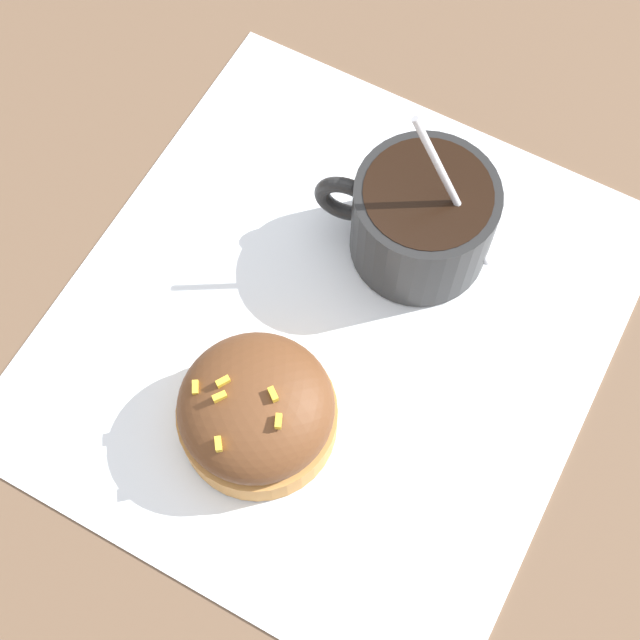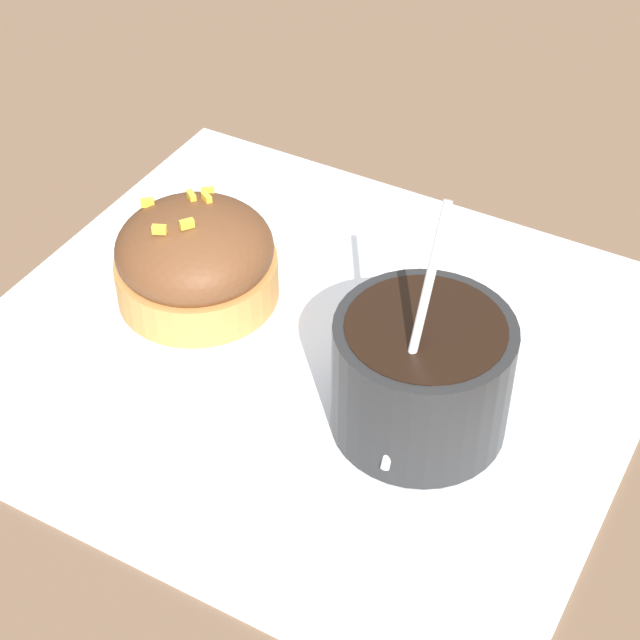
% 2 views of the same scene
% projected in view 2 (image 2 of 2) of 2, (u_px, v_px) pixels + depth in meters
% --- Properties ---
extents(ground_plane, '(3.00, 3.00, 0.00)m').
position_uv_depth(ground_plane, '(310.00, 350.00, 0.54)').
color(ground_plane, brown).
extents(paper_napkin, '(0.35, 0.33, 0.00)m').
position_uv_depth(paper_napkin, '(310.00, 348.00, 0.53)').
color(paper_napkin, white).
rests_on(paper_napkin, ground_plane).
extents(coffee_cup, '(0.08, 0.11, 0.12)m').
position_uv_depth(coffee_cup, '(423.00, 370.00, 0.47)').
color(coffee_cup, black).
rests_on(coffee_cup, paper_napkin).
extents(frosted_pastry, '(0.08, 0.08, 0.06)m').
position_uv_depth(frosted_pastry, '(192.00, 262.00, 0.55)').
color(frosted_pastry, '#C18442').
rests_on(frosted_pastry, paper_napkin).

